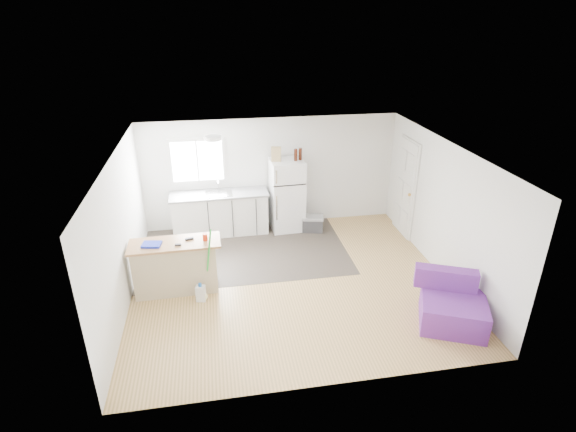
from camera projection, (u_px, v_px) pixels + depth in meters
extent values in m
cube|color=#9E7B42|center=(291.00, 281.00, 8.04)|extent=(5.50, 5.00, 0.01)
cube|color=white|center=(291.00, 151.00, 7.04)|extent=(5.50, 5.00, 0.01)
cube|color=white|center=(271.00, 173.00, 9.78)|extent=(5.50, 0.01, 2.40)
cube|color=white|center=(329.00, 309.00, 5.30)|extent=(5.50, 0.01, 2.40)
cube|color=white|center=(121.00, 233.00, 7.11)|extent=(0.01, 5.00, 2.40)
cube|color=white|center=(443.00, 209.00, 7.97)|extent=(0.01, 5.00, 2.40)
cube|color=#342D27|center=(245.00, 251.00, 9.05)|extent=(4.05, 2.50, 0.00)
cube|color=white|center=(197.00, 161.00, 9.39)|extent=(1.18, 0.04, 0.98)
cube|color=white|center=(197.00, 161.00, 9.37)|extent=(1.05, 0.01, 0.85)
cube|color=white|center=(197.00, 161.00, 9.36)|extent=(0.03, 0.02, 0.85)
cube|color=white|center=(405.00, 188.00, 9.43)|extent=(0.05, 0.82, 2.03)
cube|color=white|center=(406.00, 188.00, 9.43)|extent=(0.03, 0.92, 2.10)
sphere|color=gold|center=(410.00, 195.00, 9.14)|extent=(0.07, 0.07, 0.07)
cylinder|color=white|center=(213.00, 138.00, 7.95)|extent=(0.30, 0.30, 0.07)
cube|color=white|center=(220.00, 214.00, 9.63)|extent=(2.01, 0.64, 0.88)
cube|color=gray|center=(219.00, 194.00, 9.44)|extent=(2.07, 0.68, 0.04)
cube|color=silver|center=(219.00, 195.00, 9.41)|extent=(0.56, 0.43, 0.06)
cube|color=tan|center=(176.00, 268.00, 7.62)|extent=(1.38, 0.52, 0.88)
cube|color=#AC7949|center=(174.00, 244.00, 7.43)|extent=(1.51, 0.61, 0.04)
cube|color=white|center=(287.00, 195.00, 9.69)|extent=(0.73, 0.69, 1.57)
cube|color=black|center=(290.00, 185.00, 9.25)|extent=(0.69, 0.05, 0.02)
cube|color=silver|center=(276.00, 177.00, 9.12)|extent=(0.03, 0.02, 0.28)
cube|color=silver|center=(277.00, 208.00, 9.41)|extent=(0.03, 0.02, 0.55)
cube|color=#323234|center=(313.00, 225.00, 9.82)|extent=(0.49, 0.38, 0.29)
cube|color=gray|center=(313.00, 217.00, 9.75)|extent=(0.52, 0.41, 0.06)
cube|color=#652D93|center=(453.00, 312.00, 6.86)|extent=(1.23, 1.20, 0.45)
cube|color=#652D93|center=(446.00, 278.00, 7.00)|extent=(0.96, 0.59, 0.33)
cube|color=white|center=(201.00, 293.00, 7.44)|extent=(0.17, 0.14, 0.28)
cylinder|color=#1855AA|center=(200.00, 285.00, 7.37)|extent=(0.06, 0.06, 0.05)
cylinder|color=green|center=(208.00, 261.00, 7.37)|extent=(0.21, 0.31, 1.26)
sphere|color=beige|center=(203.00, 297.00, 7.49)|extent=(0.14, 0.14, 0.14)
cylinder|color=red|center=(205.00, 237.00, 7.47)|extent=(0.10, 0.10, 0.12)
cube|color=#1324B3|center=(152.00, 244.00, 7.32)|extent=(0.33, 0.27, 0.04)
cube|color=black|center=(189.00, 239.00, 7.51)|extent=(0.15, 0.08, 0.03)
cube|color=black|center=(178.00, 245.00, 7.32)|extent=(0.10, 0.05, 0.03)
cube|color=tan|center=(276.00, 154.00, 9.25)|extent=(0.22, 0.14, 0.30)
cylinder|color=#3A150A|center=(296.00, 155.00, 9.29)|extent=(0.08, 0.08, 0.25)
cylinder|color=#3A150A|center=(300.00, 154.00, 9.35)|extent=(0.08, 0.08, 0.25)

